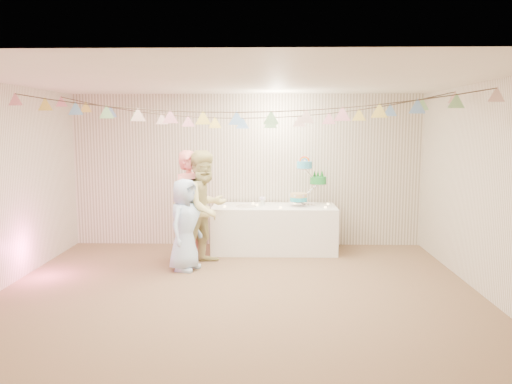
{
  "coord_description": "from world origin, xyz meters",
  "views": [
    {
      "loc": [
        0.37,
        -6.06,
        2.06
      ],
      "look_at": [
        0.2,
        0.8,
        1.15
      ],
      "focal_mm": 35.0,
      "sensor_mm": 36.0,
      "label": 1
    }
  ],
  "objects_px": {
    "person_child": "(185,225)",
    "person_adult_a": "(191,206)",
    "person_adult_b": "(205,208)",
    "cake_stand": "(308,183)",
    "table": "(274,229)"
  },
  "relations": [
    {
      "from": "person_child",
      "to": "person_adult_a",
      "type": "bearing_deg",
      "value": 18.97
    },
    {
      "from": "person_adult_a",
      "to": "person_child",
      "type": "distance_m",
      "value": 0.52
    },
    {
      "from": "person_adult_a",
      "to": "person_child",
      "type": "relative_size",
      "value": 1.28
    },
    {
      "from": "person_adult_a",
      "to": "person_child",
      "type": "xyz_separation_m",
      "value": [
        -0.02,
        -0.48,
        -0.19
      ]
    },
    {
      "from": "table",
      "to": "cake_stand",
      "type": "bearing_deg",
      "value": 5.19
    },
    {
      "from": "person_adult_a",
      "to": "person_adult_b",
      "type": "relative_size",
      "value": 0.99
    },
    {
      "from": "person_adult_a",
      "to": "person_adult_b",
      "type": "distance_m",
      "value": 0.28
    },
    {
      "from": "cake_stand",
      "to": "person_child",
      "type": "height_order",
      "value": "cake_stand"
    },
    {
      "from": "person_adult_a",
      "to": "person_child",
      "type": "bearing_deg",
      "value": -140.56
    },
    {
      "from": "person_adult_a",
      "to": "person_adult_b",
      "type": "bearing_deg",
      "value": -82.87
    },
    {
      "from": "table",
      "to": "person_adult_a",
      "type": "height_order",
      "value": "person_adult_a"
    },
    {
      "from": "cake_stand",
      "to": "person_child",
      "type": "xyz_separation_m",
      "value": [
        -1.84,
        -1.15,
        -0.47
      ]
    },
    {
      "from": "cake_stand",
      "to": "person_adult_b",
      "type": "height_order",
      "value": "person_adult_b"
    },
    {
      "from": "cake_stand",
      "to": "table",
      "type": "bearing_deg",
      "value": -174.81
    },
    {
      "from": "cake_stand",
      "to": "person_adult_a",
      "type": "height_order",
      "value": "person_adult_a"
    }
  ]
}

